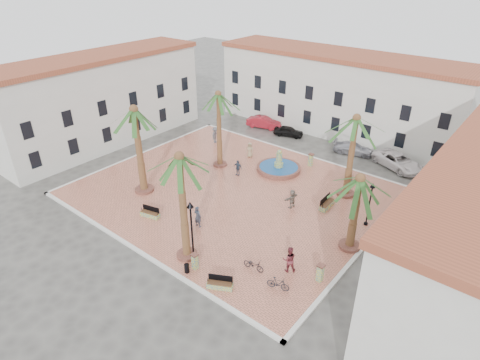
{
  "coord_description": "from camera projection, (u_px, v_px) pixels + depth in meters",
  "views": [
    {
      "loc": [
        20.7,
        -24.44,
        18.96
      ],
      "look_at": [
        1.0,
        0.0,
        1.6
      ],
      "focal_mm": 30.0,
      "sensor_mm": 36.0,
      "label": 1
    }
  ],
  "objects": [
    {
      "name": "palm_nw",
      "position": [
        218.0,
        102.0,
        38.4
      ],
      "size": [
        4.61,
        4.61,
        7.91
      ],
      "color": "brown",
      "rests_on": "plaza"
    },
    {
      "name": "car_white",
      "position": [
        398.0,
        161.0,
        41.16
      ],
      "size": [
        5.95,
        4.48,
        1.5
      ],
      "primitive_type": "imported",
      "rotation": [
        0.0,
        0.0,
        1.15
      ],
      "color": "white",
      "rests_on": "ground"
    },
    {
      "name": "pedestrian_fountain_b",
      "position": [
        238.0,
        168.0,
        39.41
      ],
      "size": [
        0.98,
        0.49,
        1.61
      ],
      "primitive_type": "imported",
      "rotation": [
        0.0,
        0.0,
        0.11
      ],
      "color": "#324053",
      "rests_on": "plaza"
    },
    {
      "name": "palm_s",
      "position": [
        180.0,
        168.0,
        25.53
      ],
      "size": [
        4.87,
        4.87,
        8.29
      ],
      "color": "brown",
      "rests_on": "plaza"
    },
    {
      "name": "fountain",
      "position": [
        279.0,
        168.0,
        40.51
      ],
      "size": [
        4.43,
        4.43,
        2.29
      ],
      "color": "brown",
      "rests_on": "plaza"
    },
    {
      "name": "bicycle_a",
      "position": [
        254.0,
        265.0,
        27.49
      ],
      "size": [
        1.63,
        0.71,
        0.83
      ],
      "primitive_type": "imported",
      "rotation": [
        0.0,
        0.0,
        1.67
      ],
      "color": "black",
      "rests_on": "plaza"
    },
    {
      "name": "bollard_n",
      "position": [
        311.0,
        160.0,
        41.21
      ],
      "size": [
        0.51,
        0.51,
        1.36
      ],
      "rotation": [
        0.0,
        0.0,
        0.06
      ],
      "color": "#8A9E63",
      "rests_on": "plaza"
    },
    {
      "name": "kerb_w",
      "position": [
        142.0,
        154.0,
        44.3
      ],
      "size": [
        0.3,
        22.3,
        0.16
      ],
      "primitive_type": "cube",
      "color": "silver",
      "rests_on": "ground"
    },
    {
      "name": "plaza",
      "position": [
        232.0,
        191.0,
        37.16
      ],
      "size": [
        26.0,
        22.0,
        0.15
      ],
      "primitive_type": "cube",
      "color": "#CC755B",
      "rests_on": "ground"
    },
    {
      "name": "car_red",
      "position": [
        264.0,
        122.0,
        51.01
      ],
      "size": [
        4.58,
        2.54,
        1.43
      ],
      "primitive_type": "imported",
      "rotation": [
        0.0,
        0.0,
        1.82
      ],
      "color": "#A41A27",
      "rests_on": "ground"
    },
    {
      "name": "pedestrian_fountain_a",
      "position": [
        250.0,
        150.0,
        43.0
      ],
      "size": [
        0.93,
        0.75,
        1.65
      ],
      "primitive_type": "imported",
      "rotation": [
        0.0,
        0.0,
        0.32
      ],
      "color": "tan",
      "rests_on": "plaza"
    },
    {
      "name": "bicycle_b",
      "position": [
        278.0,
        284.0,
        25.82
      ],
      "size": [
        1.6,
        0.83,
        0.92
      ],
      "primitive_type": "imported",
      "rotation": [
        0.0,
        0.0,
        1.84
      ],
      "color": "black",
      "rests_on": "plaza"
    },
    {
      "name": "litter_bin",
      "position": [
        187.0,
        268.0,
        27.29
      ],
      "size": [
        0.35,
        0.35,
        0.67
      ],
      "primitive_type": "cylinder",
      "color": "black",
      "rests_on": "plaza"
    },
    {
      "name": "palm_e",
      "position": [
        359.0,
        188.0,
        27.42
      ],
      "size": [
        5.21,
        5.21,
        6.2
      ],
      "color": "brown",
      "rests_on": "plaza"
    },
    {
      "name": "pedestrian_north",
      "position": [
        215.0,
        135.0,
        46.35
      ],
      "size": [
        0.95,
        1.35,
        1.9
      ],
      "primitive_type": "imported",
      "rotation": [
        0.0,
        0.0,
        1.79
      ],
      "color": "#545358",
      "rests_on": "plaza"
    },
    {
      "name": "cyclist_b",
      "position": [
        289.0,
        259.0,
        27.13
      ],
      "size": [
        1.2,
        1.17,
        1.95
      ],
      "primitive_type": "imported",
      "rotation": [
        0.0,
        0.0,
        3.83
      ],
      "color": "maroon",
      "rests_on": "plaza"
    },
    {
      "name": "lamppost_e",
      "position": [
        371.0,
        197.0,
        31.13
      ],
      "size": [
        0.42,
        0.42,
        3.83
      ],
      "color": "black",
      "rests_on": "plaza"
    },
    {
      "name": "palm_ne",
      "position": [
        355.0,
        127.0,
        33.35
      ],
      "size": [
        5.17,
        5.17,
        7.71
      ],
      "color": "brown",
      "rests_on": "plaza"
    },
    {
      "name": "bollard_se",
      "position": [
        195.0,
        261.0,
        27.47
      ],
      "size": [
        0.46,
        0.46,
        1.24
      ],
      "rotation": [
        0.0,
        0.0,
        -0.05
      ],
      "color": "#8A9E63",
      "rests_on": "plaza"
    },
    {
      "name": "lamppost_s",
      "position": [
        191.0,
        220.0,
        27.63
      ],
      "size": [
        0.49,
        0.49,
        4.5
      ],
      "color": "black",
      "rests_on": "plaza"
    },
    {
      "name": "kerb_s",
      "position": [
        136.0,
        250.0,
        29.67
      ],
      "size": [
        26.3,
        0.3,
        0.16
      ],
      "primitive_type": "cube",
      "color": "silver",
      "rests_on": "ground"
    },
    {
      "name": "building_north",
      "position": [
        337.0,
        93.0,
        48.51
      ],
      "size": [
        30.4,
        7.4,
        9.5
      ],
      "color": "silver",
      "rests_on": "ground"
    },
    {
      "name": "kerb_e",
      "position": [
        364.0,
        246.0,
        30.02
      ],
      "size": [
        0.3,
        22.3,
        0.16
      ],
      "primitive_type": "cube",
      "color": "silver",
      "rests_on": "ground"
    },
    {
      "name": "ground",
      "position": [
        232.0,
        192.0,
        37.2
      ],
      "size": [
        120.0,
        120.0,
        0.0
      ],
      "primitive_type": "plane",
      "color": "#56544F",
      "rests_on": "ground"
    },
    {
      "name": "bench_e",
      "position": [
        327.0,
        204.0,
        34.5
      ],
      "size": [
        0.66,
        1.95,
        1.02
      ],
      "rotation": [
        0.0,
        0.0,
        1.61
      ],
      "color": "#8A9E63",
      "rests_on": "plaza"
    },
    {
      "name": "building_west",
      "position": [
        102.0,
        100.0,
        45.2
      ],
      "size": [
        6.4,
        24.4,
        10.0
      ],
      "rotation": [
        0.0,
        0.0,
        1.57
      ],
      "color": "silver",
      "rests_on": "ground"
    },
    {
      "name": "bollard_e",
      "position": [
        320.0,
        273.0,
        26.4
      ],
      "size": [
        0.5,
        0.5,
        1.33
      ],
      "rotation": [
        0.0,
        0.0,
        -0.04
      ],
      "color": "#8A9E63",
      "rests_on": "plaza"
    },
    {
      "name": "bench_ne",
      "position": [
        349.0,
        177.0,
        38.78
      ],
      "size": [
        1.4,
        1.97,
        1.01
      ],
      "rotation": [
        0.0,
        0.0,
        2.05
      ],
      "color": "#8A9E63",
      "rests_on": "plaza"
    },
    {
      "name": "pedestrian_east",
      "position": [
        292.0,
        199.0,
        34.24
      ],
      "size": [
        0.76,
        1.62,
        1.68
      ],
      "primitive_type": "imported",
      "rotation": [
        0.0,
        0.0,
        -1.75
      ],
      "color": "#72675C",
      "rests_on": "plaza"
    },
    {
      "name": "palm_sw",
      "position": [
        135.0,
        120.0,
        33.76
      ],
      "size": [
        5.64,
        5.64,
        8.24
      ],
      "color": "brown",
      "rests_on": "plaza"
    },
    {
      "name": "car_silver",
      "position": [
        353.0,
        148.0,
        44.2
      ],
      "size": [
        4.64,
        2.78,
        1.26
      ],
      "primitive_type": "imported",
      "rotation": [
        0.0,
        0.0,
        1.82
      ],
      "color": "#A6A6AF",
      "rests_on": "ground"
    },
    {
      "name": "bench_se",
      "position": [
        220.0,
        285.0,
        26.03
      ],
      "size": [
        1.75,
        1.27,
        0.9
      ],
      "rotation": [
        0.0,
        0.0,
        0.49
      ],
      "color": "#8A9E63",
      "rests_on": "plaza"
    },
    {
      "name": "bench_s",
      "position": [
        150.0,
        214.0,
        33.26
      ],
      "size": [
        1.78,
        0.92,
        0.9
      ],
      "rotation": [
        0.0,
        0.0,
        0.24
      ],
      "color": "#8A9E63",
      "rests_on": "plaza"
    },
    {
      "name": "kerb_n",
      "position": [
        295.0,
        152.0,
        44.65
      ],
      "size": [
        26.3,
        0.3,
        0.16
      ],
      "primitive_type": "cube",
      "color": "silver",
      "rests_on": "ground"
    },
    {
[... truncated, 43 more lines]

